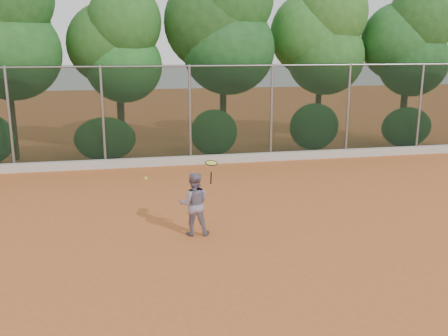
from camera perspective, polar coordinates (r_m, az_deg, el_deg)
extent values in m
plane|color=#BF622D|center=(11.47, 1.01, -7.25)|extent=(80.00, 80.00, 0.00)
cube|color=#BCB7AE|center=(17.87, -3.74, 0.90)|extent=(24.00, 0.20, 0.30)
imported|color=gray|center=(11.09, -3.46, -4.11)|extent=(0.76, 0.63, 1.42)
cube|color=black|center=(17.76, -3.91, 6.07)|extent=(24.00, 0.01, 3.50)
cylinder|color=gray|center=(17.62, -4.00, 11.56)|extent=(24.00, 0.06, 0.06)
cylinder|color=gray|center=(17.98, -23.29, 5.08)|extent=(0.09, 0.09, 3.50)
cylinder|color=gray|center=(17.62, -13.66, 5.65)|extent=(0.09, 0.09, 3.50)
cylinder|color=gray|center=(17.76, -3.91, 6.07)|extent=(0.09, 0.09, 3.50)
cylinder|color=gray|center=(18.40, 5.45, 6.30)|extent=(0.09, 0.09, 3.50)
cylinder|color=gray|center=(19.49, 13.97, 6.37)|extent=(0.09, 0.09, 3.50)
cylinder|color=gray|center=(20.95, 21.45, 6.32)|extent=(0.09, 0.09, 3.50)
cylinder|color=#462D1A|center=(19.93, -23.00, 4.98)|extent=(0.24, 0.24, 2.90)
ellipsoid|color=#30752C|center=(19.61, -23.15, 12.05)|extent=(3.50, 2.90, 3.40)
cylinder|color=#472C1B|center=(19.96, -11.65, 5.07)|extent=(0.28, 0.28, 2.40)
ellipsoid|color=#226323|center=(19.66, -11.37, 11.40)|extent=(2.90, 2.40, 2.80)
ellipsoid|color=#224F1B|center=(19.95, -12.96, 13.65)|extent=(3.20, 2.70, 3.10)
ellipsoid|color=#21551D|center=(19.47, -11.29, 16.10)|extent=(2.70, 2.30, 2.90)
cylinder|color=#3C2917|center=(20.02, -0.11, 6.24)|extent=(0.26, 0.26, 3.00)
ellipsoid|color=#286B2A|center=(19.79, 0.53, 13.41)|extent=(3.60, 3.00, 3.50)
ellipsoid|color=#2B5F24|center=(20.01, -1.11, 16.28)|extent=(3.90, 3.20, 3.80)
cylinder|color=#49321C|center=(21.41, 10.66, 6.09)|extent=(0.24, 0.24, 2.70)
ellipsoid|color=#23591E|center=(21.22, 11.56, 12.35)|extent=(3.20, 2.70, 3.10)
ellipsoid|color=#276322|center=(21.31, 10.08, 14.84)|extent=(3.50, 2.90, 3.40)
ellipsoid|color=#285B1F|center=(21.20, 12.16, 16.93)|extent=(3.00, 2.50, 3.10)
cylinder|color=#3F2D18|center=(22.73, 19.76, 5.70)|extent=(0.28, 0.28, 2.50)
ellipsoid|color=#266426|center=(22.58, 20.80, 11.31)|extent=(3.00, 2.50, 2.90)
ellipsoid|color=#2D732B|center=(22.57, 19.46, 13.46)|extent=(3.30, 2.80, 3.20)
ellipsoid|color=#2C6225|center=(22.56, 21.51, 15.33)|extent=(2.80, 2.40, 3.00)
ellipsoid|color=#316B28|center=(18.55, -13.43, 3.24)|extent=(2.20, 1.16, 1.60)
ellipsoid|color=#2F742C|center=(18.82, -1.17, 4.07)|extent=(1.80, 1.04, 1.76)
ellipsoid|color=#28692A|center=(19.91, 10.26, 4.67)|extent=(2.00, 1.10, 1.84)
ellipsoid|color=#266225|center=(21.73, 20.13, 4.40)|extent=(2.16, 1.12, 1.64)
cylinder|color=black|center=(10.88, -1.50, -1.15)|extent=(0.04, 0.09, 0.28)
torus|color=black|center=(10.74, -1.45, 0.58)|extent=(0.30, 0.30, 0.08)
cylinder|color=#D4E443|center=(10.74, -1.45, 0.58)|extent=(0.26, 0.25, 0.05)
sphere|color=#C6ED35|center=(10.45, -8.92, -1.19)|extent=(0.07, 0.07, 0.07)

